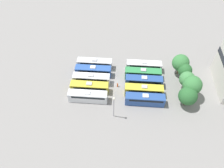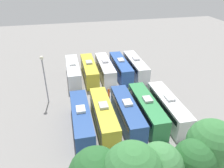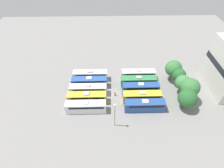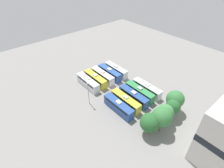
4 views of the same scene
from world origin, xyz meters
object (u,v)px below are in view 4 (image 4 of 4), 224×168
bus_1 (110,73)px  bus_8 (126,101)px  tree_1 (173,107)px  bus_0 (116,70)px  bus_9 (119,106)px  bus_4 (88,82)px  bus_7 (134,96)px  tree_0 (175,99)px  bus_5 (147,89)px  worker_person (115,89)px  light_pole (88,90)px  tree_3 (162,117)px  bus_3 (95,79)px  bus_6 (140,92)px  bus_2 (103,76)px  tree_4 (150,123)px  tree_2 (166,112)px

bus_1 → bus_8: same height
tree_1 → bus_0: bearing=-96.7°
bus_8 → bus_0: bearing=-122.4°
bus_9 → bus_4: bearing=-89.7°
bus_7 → tree_0: size_ratio=1.51×
bus_5 → tree_0: bearing=86.3°
bus_1 → tree_0: bearing=95.6°
bus_9 → worker_person: bearing=-124.9°
worker_person → light_pole: size_ratio=0.20×
bus_8 → worker_person: bearing=-107.0°
tree_1 → tree_3: (6.50, 0.79, 1.08)m
bus_5 → tree_1: 12.40m
bus_4 → tree_0: tree_0 is taller
bus_5 → bus_8: 9.79m
bus_3 → bus_6: (-6.50, 15.53, 0.00)m
bus_7 → tree_1: bearing=104.7°
bus_2 → bus_6: same height
bus_7 → light_pole: bearing=-35.6°
bus_4 → tree_1: 29.46m
bus_5 → tree_4: size_ratio=1.66×
bus_1 → tree_0: tree_0 is taller
bus_1 → bus_7: size_ratio=1.00×
bus_4 → bus_6: (-9.75, 15.58, 0.00)m
bus_8 → tree_4: tree_4 is taller
worker_person → tree_1: bearing=102.1°
tree_2 → bus_1: bearing=-97.4°
bus_3 → tree_3: (-0.05, 28.43, 3.39)m
bus_5 → tree_1: tree_1 is taller
bus_7 → bus_4: bearing=-67.1°
bus_9 → bus_8: bearing=-176.0°
bus_3 → light_pole: (8.04, 7.54, 3.81)m
tree_0 → bus_3: bearing=-71.1°
bus_3 → tree_0: (-9.09, 26.56, 2.85)m
bus_0 → bus_6: (3.25, 15.23, 0.00)m
bus_3 → bus_4: size_ratio=1.00×
tree_4 → tree_2: bearing=174.5°
bus_3 → tree_3: tree_3 is taller
worker_person → light_pole: light_pole is taller
bus_5 → bus_8: bearing=-1.2°
bus_3 → worker_person: (-2.33, 8.00, -1.04)m
bus_2 → bus_8: (3.26, 15.57, 0.00)m
light_pole → tree_1: size_ratio=1.35×
bus_0 → tree_2: tree_2 is taller
light_pole → bus_5: bearing=154.9°
bus_0 → bus_5: (-0.03, 15.58, 0.00)m
tree_3 → tree_4: bearing=-24.3°
bus_4 → bus_0: bearing=178.4°
bus_4 → tree_4: size_ratio=1.66×
bus_9 → tree_4: tree_4 is taller
tree_2 → bus_2: bearing=-90.6°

